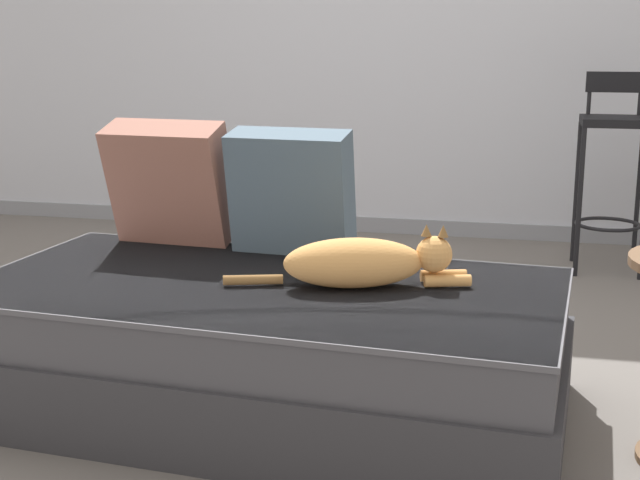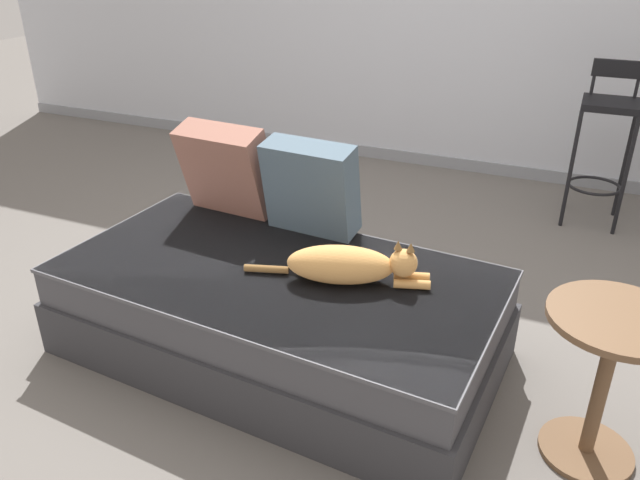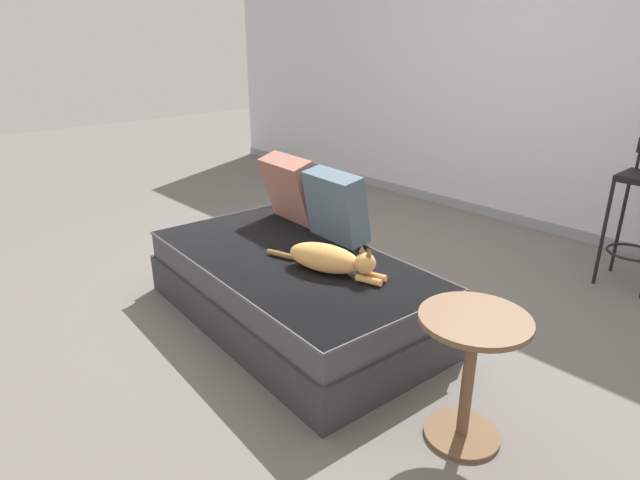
{
  "view_description": "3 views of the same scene",
  "coord_description": "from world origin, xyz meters",
  "px_view_note": "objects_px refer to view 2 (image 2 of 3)",
  "views": [
    {
      "loc": [
        0.75,
        -2.91,
        1.15
      ],
      "look_at": [
        0.15,
        -0.3,
        0.53
      ],
      "focal_mm": 50.0,
      "sensor_mm": 36.0,
      "label": 1
    },
    {
      "loc": [
        1.04,
        -2.36,
        1.66
      ],
      "look_at": [
        0.15,
        -0.3,
        0.53
      ],
      "focal_mm": 35.0,
      "sensor_mm": 36.0,
      "label": 2
    },
    {
      "loc": [
        2.19,
        -2.18,
        1.61
      ],
      "look_at": [
        0.15,
        -0.3,
        0.53
      ],
      "focal_mm": 30.0,
      "sensor_mm": 36.0,
      "label": 3
    }
  ],
  "objects_px": {
    "couch": "(278,311)",
    "throw_pillow_corner": "(227,169)",
    "side_table": "(606,367)",
    "cat": "(348,265)",
    "throw_pillow_middle": "(311,188)",
    "bar_stool_near_window": "(606,131)"
  },
  "relations": [
    {
      "from": "couch",
      "to": "throw_pillow_middle",
      "type": "relative_size",
      "value": 4.37
    },
    {
      "from": "couch",
      "to": "cat",
      "type": "distance_m",
      "value": 0.41
    },
    {
      "from": "cat",
      "to": "side_table",
      "type": "bearing_deg",
      "value": -7.42
    },
    {
      "from": "throw_pillow_corner",
      "to": "bar_stool_near_window",
      "type": "bearing_deg",
      "value": 44.17
    },
    {
      "from": "couch",
      "to": "bar_stool_near_window",
      "type": "bearing_deg",
      "value": 59.75
    },
    {
      "from": "throw_pillow_corner",
      "to": "side_table",
      "type": "bearing_deg",
      "value": -16.62
    },
    {
      "from": "side_table",
      "to": "cat",
      "type": "bearing_deg",
      "value": 172.58
    },
    {
      "from": "throw_pillow_corner",
      "to": "cat",
      "type": "distance_m",
      "value": 0.88
    },
    {
      "from": "throw_pillow_middle",
      "to": "throw_pillow_corner",
      "type": "bearing_deg",
      "value": 175.58
    },
    {
      "from": "throw_pillow_middle",
      "to": "side_table",
      "type": "xyz_separation_m",
      "value": [
        1.27,
        -0.48,
        -0.25
      ]
    },
    {
      "from": "cat",
      "to": "bar_stool_near_window",
      "type": "relative_size",
      "value": 0.76
    },
    {
      "from": "bar_stool_near_window",
      "to": "cat",
      "type": "bearing_deg",
      "value": -113.73
    },
    {
      "from": "throw_pillow_corner",
      "to": "side_table",
      "type": "distance_m",
      "value": 1.82
    },
    {
      "from": "couch",
      "to": "side_table",
      "type": "height_order",
      "value": "side_table"
    },
    {
      "from": "throw_pillow_corner",
      "to": "bar_stool_near_window",
      "type": "distance_m",
      "value": 2.29
    },
    {
      "from": "throw_pillow_corner",
      "to": "throw_pillow_middle",
      "type": "relative_size",
      "value": 1.04
    },
    {
      "from": "couch",
      "to": "throw_pillow_corner",
      "type": "xyz_separation_m",
      "value": [
        -0.47,
        0.42,
        0.43
      ]
    },
    {
      "from": "throw_pillow_middle",
      "to": "side_table",
      "type": "bearing_deg",
      "value": -20.67
    },
    {
      "from": "couch",
      "to": "side_table",
      "type": "xyz_separation_m",
      "value": [
        1.25,
        -0.1,
        0.17
      ]
    },
    {
      "from": "cat",
      "to": "bar_stool_near_window",
      "type": "distance_m",
      "value": 2.17
    },
    {
      "from": "throw_pillow_corner",
      "to": "couch",
      "type": "bearing_deg",
      "value": -41.69
    },
    {
      "from": "throw_pillow_middle",
      "to": "cat",
      "type": "xyz_separation_m",
      "value": [
        0.32,
        -0.36,
        -0.14
      ]
    }
  ]
}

